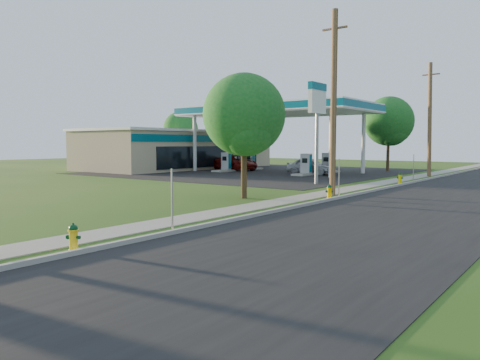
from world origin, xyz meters
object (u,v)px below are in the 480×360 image
(price_pylon, at_px, (317,104))
(tree_verge, at_px, (245,118))
(fuel_pump_ne, at_px, (306,167))
(fuel_pump_se, at_px, (327,165))
(fuel_pump_sw, at_px, (250,163))
(hydrant_near, at_px, (73,238))
(hydrant_mid, at_px, (329,192))
(hydrant_far, at_px, (400,178))
(utility_pole_mid, at_px, (334,102))
(car_silver, at_px, (311,166))
(utility_pole_far, at_px, (430,119))
(tree_lot, at_px, (389,123))
(tree_back, at_px, (181,130))
(car_red, at_px, (235,163))
(fuel_pump_nw, at_px, (226,164))

(price_pylon, xyz_separation_m, tree_verge, (1.10, -9.65, -1.39))
(fuel_pump_ne, relative_size, fuel_pump_se, 1.00)
(fuel_pump_sw, bearing_deg, hydrant_near, -60.72)
(hydrant_mid, xyz_separation_m, hydrant_far, (-0.14, 11.03, 0.03))
(utility_pole_mid, height_order, car_silver, utility_pole_mid)
(utility_pole_far, bearing_deg, tree_lot, 134.79)
(tree_back, height_order, car_silver, tree_back)
(utility_pole_mid, xyz_separation_m, car_silver, (-9.04, 14.05, -4.21))
(tree_back, bearing_deg, price_pylon, -30.01)
(price_pylon, height_order, tree_back, tree_back)
(car_silver, bearing_deg, hydrant_near, -163.29)
(car_red, bearing_deg, price_pylon, -103.58)
(fuel_pump_nw, xyz_separation_m, tree_verge, (15.10, -17.15, 3.32))
(price_pylon, xyz_separation_m, car_silver, (-5.14, 8.55, -4.69))
(fuel_pump_sw, height_order, hydrant_near, fuel_pump_sw)
(utility_pole_mid, height_order, hydrant_far, utility_pole_mid)
(fuel_pump_se, xyz_separation_m, price_pylon, (5.00, -11.50, 4.71))
(fuel_pump_nw, relative_size, tree_lot, 0.43)
(car_red, xyz_separation_m, car_silver, (9.63, -1.43, -0.05))
(hydrant_mid, bearing_deg, utility_pole_far, 91.97)
(tree_back, relative_size, hydrant_far, 8.85)
(fuel_pump_nw, relative_size, fuel_pump_se, 1.00)
(car_red, bearing_deg, tree_verge, -120.59)
(fuel_pump_ne, bearing_deg, fuel_pump_se, 90.00)
(tree_verge, xyz_separation_m, tree_back, (-30.85, 26.83, 0.54))
(fuel_pump_ne, bearing_deg, car_silver, 97.65)
(tree_back, bearing_deg, tree_lot, 1.41)
(fuel_pump_sw, relative_size, fuel_pump_se, 1.00)
(fuel_pump_nw, height_order, hydrant_near, fuel_pump_nw)
(car_red, height_order, car_silver, car_red)
(fuel_pump_sw, bearing_deg, utility_pole_far, 3.20)
(utility_pole_far, bearing_deg, car_silver, -156.40)
(hydrant_far, bearing_deg, fuel_pump_ne, 158.71)
(car_red, bearing_deg, fuel_pump_nw, -142.20)
(utility_pole_far, relative_size, fuel_pump_se, 2.97)
(fuel_pump_nw, bearing_deg, utility_pole_mid, -35.99)
(fuel_pump_nw, xyz_separation_m, hydrant_near, (18.58, -29.14, -0.36))
(hydrant_mid, bearing_deg, car_silver, 121.66)
(utility_pole_far, height_order, tree_back, utility_pole_far)
(price_pylon, bearing_deg, utility_pole_mid, -54.66)
(tree_lot, relative_size, hydrant_mid, 10.02)
(fuel_pump_ne, height_order, car_red, fuel_pump_ne)
(fuel_pump_ne, bearing_deg, hydrant_mid, -56.93)
(hydrant_mid, bearing_deg, fuel_pump_nw, 141.63)
(hydrant_far, bearing_deg, tree_verge, -103.91)
(fuel_pump_nw, height_order, price_pylon, price_pylon)
(hydrant_near, relative_size, car_silver, 0.17)
(tree_lot, bearing_deg, hydrant_far, -67.31)
(hydrant_near, relative_size, hydrant_mid, 1.00)
(hydrant_mid, relative_size, car_silver, 0.17)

